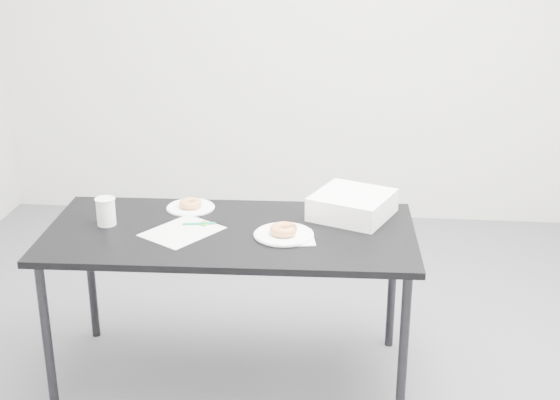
# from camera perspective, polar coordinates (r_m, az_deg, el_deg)

# --- Properties ---
(floor) EXTENTS (4.00, 4.00, 0.00)m
(floor) POSITION_cam_1_polar(r_m,az_deg,el_deg) (3.81, -1.93, -12.02)
(floor) COLOR #515156
(floor) RESTS_ON ground
(wall_back) EXTENTS (4.00, 0.02, 2.70)m
(wall_back) POSITION_cam_1_polar(r_m,az_deg,el_deg) (5.25, 0.71, 12.87)
(wall_back) COLOR silver
(wall_back) RESTS_ON floor
(table) EXTENTS (1.63, 0.81, 0.73)m
(table) POSITION_cam_1_polar(r_m,az_deg,el_deg) (3.43, -3.65, -3.09)
(table) COLOR black
(table) RESTS_ON floor
(scorecard) EXTENTS (0.38, 0.39, 0.00)m
(scorecard) POSITION_cam_1_polar(r_m,az_deg,el_deg) (3.41, -7.17, -2.30)
(scorecard) COLOR white
(scorecard) RESTS_ON table
(logo_patch) EXTENTS (0.07, 0.07, 0.00)m
(logo_patch) POSITION_cam_1_polar(r_m,az_deg,el_deg) (3.48, -5.61, -1.72)
(logo_patch) COLOR green
(logo_patch) RESTS_ON scorecard
(pen) EXTENTS (0.14, 0.03, 0.01)m
(pen) POSITION_cam_1_polar(r_m,az_deg,el_deg) (3.47, -5.96, -1.72)
(pen) COLOR #0D9267
(pen) RESTS_ON scorecard
(napkin) EXTENTS (0.20, 0.20, 0.00)m
(napkin) POSITION_cam_1_polar(r_m,az_deg,el_deg) (3.32, 0.94, -2.78)
(napkin) COLOR white
(napkin) RESTS_ON table
(plate_near) EXTENTS (0.26, 0.26, 0.01)m
(plate_near) POSITION_cam_1_polar(r_m,az_deg,el_deg) (3.34, 0.27, -2.55)
(plate_near) COLOR white
(plate_near) RESTS_ON napkin
(donut_near) EXTENTS (0.12, 0.12, 0.04)m
(donut_near) POSITION_cam_1_polar(r_m,az_deg,el_deg) (3.33, 0.28, -2.18)
(donut_near) COLOR #D28042
(donut_near) RESTS_ON plate_near
(plate_far) EXTENTS (0.22, 0.22, 0.01)m
(plate_far) POSITION_cam_1_polar(r_m,az_deg,el_deg) (3.67, -6.55, -0.56)
(plate_far) COLOR white
(plate_far) RESTS_ON table
(donut_far) EXTENTS (0.11, 0.11, 0.04)m
(donut_far) POSITION_cam_1_polar(r_m,az_deg,el_deg) (3.66, -6.57, -0.26)
(donut_far) COLOR #D28042
(donut_far) RESTS_ON plate_far
(coffee_cup) EXTENTS (0.08, 0.08, 0.13)m
(coffee_cup) POSITION_cam_1_polar(r_m,az_deg,el_deg) (3.52, -12.62, -0.82)
(coffee_cup) COLOR white
(coffee_cup) RESTS_ON table
(cup_lid) EXTENTS (0.09, 0.09, 0.01)m
(cup_lid) POSITION_cam_1_polar(r_m,az_deg,el_deg) (3.68, 2.69, -0.34)
(cup_lid) COLOR silver
(cup_lid) RESTS_ON table
(bakery_box) EXTENTS (0.42, 0.42, 0.11)m
(bakery_box) POSITION_cam_1_polar(r_m,az_deg,el_deg) (3.55, 5.32, -0.36)
(bakery_box) COLOR white
(bakery_box) RESTS_ON table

